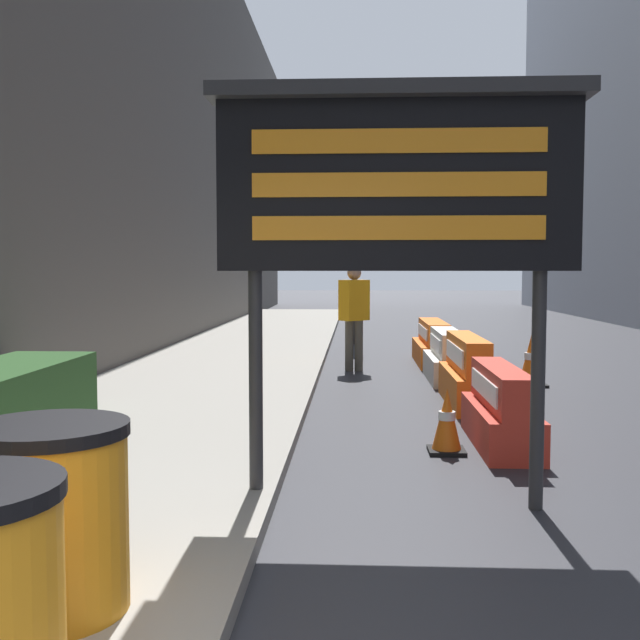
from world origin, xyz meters
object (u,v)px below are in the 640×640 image
(message_board, at_px, (397,185))
(traffic_cone_near, at_px, (531,360))
(jersey_barrier_white, at_px, (447,359))
(traffic_light_near_curb, at_px, (355,222))
(traffic_cone_far, at_px, (429,340))
(jersey_barrier_orange_near, at_px, (467,375))
(traffic_cone_mid, at_px, (447,422))
(barrel_drum_middle, at_px, (50,517))
(jersey_barrier_orange_far, at_px, (433,345))
(pedestrian_worker, at_px, (354,309))
(jersey_barrier_red_striped, at_px, (500,411))

(message_board, distance_m, traffic_cone_near, 6.44)
(message_board, xyz_separation_m, jersey_barrier_white, (1.11, 6.19, -1.95))
(traffic_cone_near, distance_m, traffic_light_near_curb, 7.03)
(message_board, height_order, traffic_cone_far, message_board)
(jersey_barrier_white, bearing_deg, message_board, -100.21)
(traffic_light_near_curb, bearing_deg, jersey_barrier_orange_near, -79.36)
(message_board, bearing_deg, traffic_cone_far, 83.08)
(jersey_barrier_orange_near, distance_m, jersey_barrier_white, 2.05)
(traffic_cone_mid, bearing_deg, message_board, -109.15)
(message_board, height_order, traffic_cone_near, message_board)
(barrel_drum_middle, distance_m, traffic_cone_near, 8.64)
(traffic_light_near_curb, bearing_deg, traffic_cone_mid, -85.04)
(message_board, height_order, jersey_barrier_orange_far, message_board)
(jersey_barrier_orange_near, bearing_deg, jersey_barrier_white, 90.00)
(jersey_barrier_orange_near, distance_m, pedestrian_worker, 3.46)
(jersey_barrier_orange_far, height_order, pedestrian_worker, pedestrian_worker)
(barrel_drum_middle, height_order, jersey_barrier_orange_near, barrel_drum_middle)
(traffic_cone_near, height_order, traffic_cone_far, traffic_cone_near)
(traffic_cone_mid, bearing_deg, jersey_barrier_white, 83.09)
(message_board, height_order, traffic_light_near_curb, traffic_light_near_curb)
(jersey_barrier_orange_near, height_order, traffic_cone_mid, jersey_barrier_orange_near)
(jersey_barrier_orange_far, xyz_separation_m, traffic_cone_far, (0.08, 1.57, -0.07))
(barrel_drum_middle, bearing_deg, traffic_cone_near, 62.70)
(jersey_barrier_orange_far, distance_m, traffic_cone_mid, 6.69)
(jersey_barrier_white, relative_size, traffic_cone_mid, 2.88)
(jersey_barrier_white, xyz_separation_m, traffic_cone_far, (0.08, 3.65, -0.07))
(jersey_barrier_red_striped, relative_size, jersey_barrier_orange_far, 0.82)
(jersey_barrier_red_striped, bearing_deg, traffic_light_near_curb, 98.30)
(barrel_drum_middle, relative_size, jersey_barrier_orange_far, 0.42)
(jersey_barrier_white, distance_m, pedestrian_worker, 1.90)
(jersey_barrier_orange_far, xyz_separation_m, traffic_cone_mid, (-0.55, -6.66, -0.05))
(message_board, relative_size, traffic_cone_mid, 4.90)
(barrel_drum_middle, bearing_deg, jersey_barrier_orange_far, 74.70)
(jersey_barrier_orange_near, xyz_separation_m, traffic_cone_mid, (-0.55, -2.53, -0.09))
(jersey_barrier_orange_near, height_order, traffic_light_near_curb, traffic_light_near_curb)
(barrel_drum_middle, relative_size, traffic_cone_far, 1.56)
(traffic_cone_far, bearing_deg, jersey_barrier_orange_far, -92.88)
(message_board, bearing_deg, traffic_cone_mid, 70.85)
(jersey_barrier_orange_far, relative_size, pedestrian_worker, 1.19)
(traffic_cone_far, bearing_deg, pedestrian_worker, -119.93)
(traffic_cone_mid, xyz_separation_m, pedestrian_worker, (-0.88, 5.60, 0.75))
(jersey_barrier_white, bearing_deg, traffic_cone_near, -22.43)
(barrel_drum_middle, relative_size, jersey_barrier_white, 0.50)
(barrel_drum_middle, relative_size, traffic_cone_near, 1.14)
(message_board, relative_size, traffic_cone_far, 5.28)
(jersey_barrier_orange_far, bearing_deg, traffic_cone_far, 87.12)
(traffic_cone_mid, height_order, traffic_light_near_curb, traffic_light_near_curb)
(jersey_barrier_white, height_order, pedestrian_worker, pedestrian_worker)
(message_board, xyz_separation_m, traffic_cone_far, (1.19, 9.84, -2.02))
(traffic_light_near_curb, height_order, pedestrian_worker, traffic_light_near_curb)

